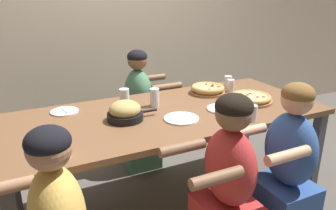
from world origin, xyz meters
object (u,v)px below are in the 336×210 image
at_px(skillet_bowl, 125,112).
at_px(drinking_glass_a, 64,147).
at_px(drinking_glass_f, 252,114).
at_px(pizza_board_main, 208,89).
at_px(empty_plate_a, 181,118).
at_px(empty_plate_c, 222,109).
at_px(drinking_glass_e, 230,86).
at_px(drinking_glass_b, 228,83).
at_px(diner_near_center, 227,196).
at_px(diner_near_midright, 286,178).
at_px(pizza_board_second, 251,98).
at_px(drinking_glass_d, 155,97).
at_px(drinking_glass_c, 124,98).
at_px(diner_far_center, 139,116).
at_px(empty_plate_b, 65,111).
at_px(cocktail_glass_blue, 291,93).

distance_m(skillet_bowl, drinking_glass_a, 0.58).
bearing_deg(drinking_glass_f, drinking_glass_a, 178.88).
bearing_deg(pizza_board_main, skillet_bowl, -162.07).
height_order(pizza_board_main, skillet_bowl, skillet_bowl).
bearing_deg(empty_plate_a, empty_plate_c, 5.90).
xyz_separation_m(drinking_glass_e, drinking_glass_f, (-0.28, -0.62, 0.00)).
xyz_separation_m(skillet_bowl, drinking_glass_a, (-0.46, -0.36, 0.00)).
relative_size(empty_plate_a, drinking_glass_e, 2.33).
bearing_deg(drinking_glass_b, diner_near_center, -125.11).
height_order(empty_plate_c, drinking_glass_b, drinking_glass_b).
height_order(empty_plate_a, diner_near_midright, diner_near_midright).
xyz_separation_m(skillet_bowl, drinking_glass_b, (1.07, 0.33, -0.01)).
relative_size(pizza_board_second, skillet_bowl, 0.95).
relative_size(pizza_board_main, diner_near_midright, 0.26).
bearing_deg(empty_plate_a, diner_near_center, -88.59).
bearing_deg(drinking_glass_a, empty_plate_a, 14.43).
xyz_separation_m(skillet_bowl, drinking_glass_e, (1.03, 0.23, -0.01)).
bearing_deg(drinking_glass_f, pizza_board_main, 83.89).
bearing_deg(pizza_board_main, drinking_glass_f, -96.11).
xyz_separation_m(drinking_glass_b, drinking_glass_d, (-0.78, -0.16, 0.02)).
bearing_deg(drinking_glass_b, pizza_board_main, -165.61).
bearing_deg(drinking_glass_a, drinking_glass_c, 49.35).
height_order(drinking_glass_f, diner_far_center, diner_far_center).
height_order(drinking_glass_d, diner_far_center, diner_far_center).
relative_size(empty_plate_b, diner_far_center, 0.17).
relative_size(empty_plate_c, drinking_glass_f, 2.02).
xyz_separation_m(drinking_glass_b, drinking_glass_e, (-0.04, -0.10, 0.00)).
height_order(drinking_glass_b, drinking_glass_f, drinking_glass_f).
distance_m(empty_plate_c, drinking_glass_e, 0.48).
bearing_deg(diner_far_center, empty_plate_a, -2.03).
bearing_deg(empty_plate_b, drinking_glass_c, -7.23).
bearing_deg(drinking_glass_d, drinking_glass_e, 4.92).
relative_size(pizza_board_second, drinking_glass_d, 2.44).
xyz_separation_m(drinking_glass_c, drinking_glass_d, (0.20, -0.11, 0.01)).
height_order(drinking_glass_a, drinking_glass_c, drinking_glass_a).
relative_size(pizza_board_second, cocktail_glass_blue, 2.60).
bearing_deg(pizza_board_second, drinking_glass_e, 85.63).
bearing_deg(drinking_glass_e, drinking_glass_a, -158.24).
relative_size(skillet_bowl, drinking_glass_c, 2.66).
height_order(skillet_bowl, diner_near_midright, diner_near_midright).
distance_m(drinking_glass_a, drinking_glass_f, 1.21).
bearing_deg(drinking_glass_b, diner_near_midright, -104.86).
bearing_deg(empty_plate_c, skillet_bowl, 170.28).
distance_m(pizza_board_main, skillet_bowl, 0.86).
bearing_deg(diner_near_center, empty_plate_b, 34.46).
bearing_deg(empty_plate_a, empty_plate_b, 144.72).
height_order(diner_far_center, diner_near_midright, diner_near_midright).
bearing_deg(skillet_bowl, diner_far_center, 62.68).
bearing_deg(pizza_board_main, empty_plate_c, -107.40).
bearing_deg(empty_plate_a, pizza_board_second, 7.77).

